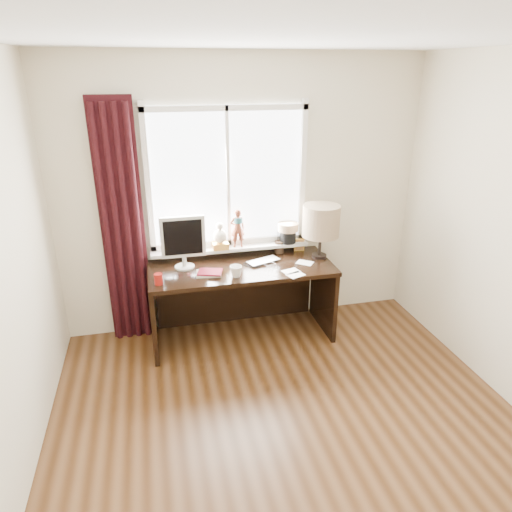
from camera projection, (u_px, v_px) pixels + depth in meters
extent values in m
cube|color=brown|center=(306.00, 462.00, 3.05)|extent=(3.50, 4.00, 0.00)
cube|color=white|center=(330.00, 30.00, 2.06)|extent=(3.50, 4.00, 0.00)
cube|color=beige|center=(243.00, 198.00, 4.36)|extent=(3.50, 0.00, 2.60)
imported|color=silver|center=(263.00, 261.00, 4.29)|extent=(0.36, 0.29, 0.02)
imported|color=white|center=(236.00, 271.00, 3.98)|extent=(0.14, 0.14, 0.11)
cylinder|color=maroon|center=(158.00, 279.00, 3.85)|extent=(0.07, 0.07, 0.09)
cube|color=white|center=(227.00, 178.00, 4.24)|extent=(1.40, 0.02, 1.30)
cube|color=silver|center=(229.00, 242.00, 4.45)|extent=(1.50, 0.05, 0.05)
cube|color=silver|center=(226.00, 108.00, 3.98)|extent=(1.50, 0.05, 0.05)
cube|color=silver|center=(148.00, 183.00, 4.06)|extent=(0.05, 0.05, 1.40)
cube|color=silver|center=(302.00, 175.00, 4.37)|extent=(0.05, 0.05, 1.40)
cube|color=silver|center=(228.00, 179.00, 4.21)|extent=(0.03, 0.05, 1.30)
cube|color=silver|center=(230.00, 248.00, 4.42)|extent=(1.52, 0.18, 0.03)
cylinder|color=#560910|center=(182.00, 239.00, 4.24)|extent=(0.14, 0.14, 0.25)
cube|color=gold|center=(220.00, 246.00, 4.35)|extent=(0.15, 0.12, 0.06)
sphere|color=beige|center=(220.00, 236.00, 4.31)|extent=(0.13, 0.13, 0.13)
sphere|color=beige|center=(220.00, 226.00, 4.27)|extent=(0.07, 0.07, 0.07)
imported|color=brown|center=(238.00, 228.00, 4.34)|extent=(0.14, 0.10, 0.38)
cylinder|color=#1E4C51|center=(238.00, 220.00, 4.30)|extent=(0.09, 0.09, 0.05)
cylinder|color=black|center=(288.00, 236.00, 4.49)|extent=(0.16, 0.16, 0.12)
cylinder|color=#8C6B4C|center=(288.00, 227.00, 4.46)|extent=(0.20, 0.20, 0.08)
cube|color=black|center=(123.00, 226.00, 4.11)|extent=(0.38, 0.05, 2.25)
cylinder|color=black|center=(107.00, 231.00, 4.06)|extent=(0.06, 0.06, 2.20)
cylinder|color=black|center=(117.00, 230.00, 4.08)|extent=(0.06, 0.06, 2.20)
cylinder|color=black|center=(128.00, 230.00, 4.10)|extent=(0.06, 0.06, 2.20)
cylinder|color=black|center=(138.00, 229.00, 4.12)|extent=(0.06, 0.06, 2.20)
cube|color=black|center=(241.00, 268.00, 4.22)|extent=(1.70, 0.70, 0.04)
cube|color=black|center=(153.00, 314.00, 4.19)|extent=(0.04, 0.64, 0.71)
cube|color=black|center=(323.00, 295.00, 4.54)|extent=(0.04, 0.64, 0.71)
cube|color=black|center=(235.00, 289.00, 4.66)|extent=(1.60, 0.03, 0.71)
cylinder|color=beige|center=(185.00, 267.00, 4.19)|extent=(0.18, 0.18, 0.01)
cylinder|color=beige|center=(184.00, 261.00, 4.16)|extent=(0.04, 0.04, 0.10)
cube|color=beige|center=(183.00, 237.00, 4.08)|extent=(0.40, 0.04, 0.38)
cube|color=black|center=(183.00, 238.00, 4.05)|extent=(0.34, 0.01, 0.32)
cube|color=beige|center=(209.00, 273.00, 4.05)|extent=(0.24, 0.19, 0.02)
cube|color=#5B0914|center=(210.00, 272.00, 4.03)|extent=(0.25, 0.21, 0.01)
cylinder|color=black|center=(279.00, 247.00, 4.51)|extent=(0.09, 0.09, 0.12)
cylinder|color=black|center=(278.00, 242.00, 4.49)|extent=(0.01, 0.01, 0.22)
cylinder|color=black|center=(281.00, 244.00, 4.49)|extent=(0.01, 0.01, 0.19)
cylinder|color=black|center=(279.00, 240.00, 4.50)|extent=(0.01, 0.01, 0.25)
cylinder|color=black|center=(281.00, 244.00, 4.51)|extent=(0.01, 0.01, 0.17)
cube|color=gold|center=(299.00, 245.00, 4.55)|extent=(0.10, 0.03, 0.13)
cube|color=#996633|center=(300.00, 245.00, 4.54)|extent=(0.08, 0.02, 0.10)
cylinder|color=black|center=(319.00, 256.00, 4.41)|extent=(0.14, 0.14, 0.03)
cylinder|color=black|center=(320.00, 244.00, 4.36)|extent=(0.03, 0.03, 0.22)
cylinder|color=tan|center=(321.00, 221.00, 4.28)|extent=(0.35, 0.35, 0.30)
cube|color=white|center=(291.00, 271.00, 4.10)|extent=(0.17, 0.15, 0.00)
cube|color=white|center=(305.00, 263.00, 4.29)|extent=(0.19, 0.18, 0.00)
cube|color=white|center=(295.00, 275.00, 4.03)|extent=(0.18, 0.16, 0.00)
torus|color=black|center=(254.00, 265.00, 4.23)|extent=(0.13, 0.13, 0.01)
torus|color=black|center=(269.00, 258.00, 4.40)|extent=(0.14, 0.14, 0.01)
torus|color=black|center=(249.00, 264.00, 4.25)|extent=(0.13, 0.13, 0.01)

